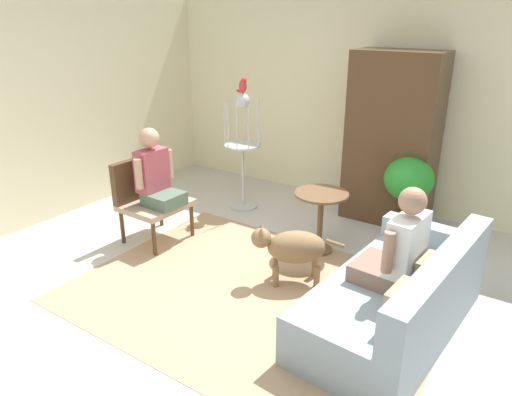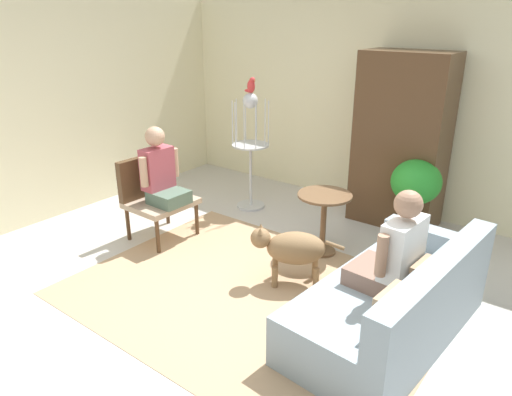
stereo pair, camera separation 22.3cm
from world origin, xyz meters
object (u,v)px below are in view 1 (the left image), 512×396
at_px(round_end_table, 321,211).
at_px(person_on_armchair, 155,174).
at_px(armoire_cabinet, 393,139).
at_px(parrot, 243,86).
at_px(armchair, 147,193).
at_px(couch, 399,299).
at_px(bird_cage_stand, 243,144).
at_px(person_on_couch, 398,249).
at_px(potted_plant, 408,184).
at_px(dog, 293,247).

bearing_deg(round_end_table, person_on_armchair, -154.50).
distance_m(round_end_table, armoire_cabinet, 1.38).
height_order(person_on_armchair, parrot, parrot).
relative_size(armchair, round_end_table, 1.36).
distance_m(couch, bird_cage_stand, 2.94).
xyz_separation_m(person_on_armchair, parrot, (0.21, 1.31, 0.79)).
bearing_deg(bird_cage_stand, round_end_table, -21.85).
xyz_separation_m(armchair, parrot, (0.37, 1.31, 1.04)).
bearing_deg(parrot, person_on_couch, -30.40).
bearing_deg(round_end_table, armchair, -156.59).
bearing_deg(parrot, potted_plant, 10.48).
bearing_deg(armchair, dog, 1.58).
relative_size(armchair, person_on_armchair, 1.10).
distance_m(person_on_armchair, parrot, 1.54).
bearing_deg(armchair, armoire_cabinet, 44.86).
distance_m(dog, armoire_cabinet, 2.06).
xyz_separation_m(round_end_table, bird_cage_stand, (-1.38, 0.55, 0.38)).
bearing_deg(potted_plant, armchair, -144.46).
relative_size(round_end_table, bird_cage_stand, 0.45).
bearing_deg(couch, armoire_cabinet, 112.15).
relative_size(bird_cage_stand, potted_plant, 1.63).
bearing_deg(dog, parrot, 138.97).
bearing_deg(person_on_couch, armoire_cabinet, 110.84).
bearing_deg(person_on_armchair, armoire_cabinet, 47.17).
bearing_deg(bird_cage_stand, person_on_couch, -30.26).
relative_size(person_on_couch, bird_cage_stand, 0.55).
xyz_separation_m(person_on_armchair, round_end_table, (1.58, 0.75, -0.31)).
bearing_deg(potted_plant, armoire_cabinet, 135.46).
height_order(person_on_couch, potted_plant, person_on_couch).
bearing_deg(dog, couch, -8.63).
distance_m(parrot, armoire_cabinet, 1.87).
distance_m(person_on_couch, armoire_cabinet, 2.29).
bearing_deg(potted_plant, couch, -73.54).
bearing_deg(armoire_cabinet, couch, -67.85).
xyz_separation_m(bird_cage_stand, potted_plant, (1.98, 0.36, -0.23)).
distance_m(armchair, round_end_table, 1.89).
bearing_deg(dog, armchair, -178.42).
bearing_deg(armoire_cabinet, potted_plant, -44.54).
relative_size(couch, bird_cage_stand, 1.29).
xyz_separation_m(parrot, armoire_cabinet, (1.64, 0.69, -0.56)).
xyz_separation_m(round_end_table, dog, (0.07, -0.70, -0.10)).
bearing_deg(person_on_couch, parrot, 149.60).
relative_size(dog, bird_cage_stand, 0.50).
xyz_separation_m(couch, round_end_table, (-1.13, 0.86, 0.18)).
bearing_deg(armchair, couch, -2.20).
distance_m(person_on_armchair, dog, 1.71).
xyz_separation_m(round_end_table, armoire_cabinet, (0.27, 1.24, 0.53)).
relative_size(bird_cage_stand, armoire_cabinet, 0.74).
relative_size(person_on_armchair, bird_cage_stand, 0.56).
height_order(couch, person_on_armchair, person_on_armchair).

